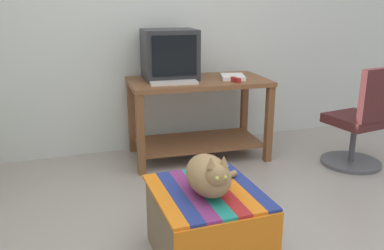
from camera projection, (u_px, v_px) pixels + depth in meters
The scene contains 9 objects.
back_wall at pixel (145, 13), 3.79m from camera, with size 8.00×0.10×2.60m, color silver.
desk at pixel (198, 105), 3.73m from camera, with size 1.27×0.74×0.73m.
tv_monitor at pixel (170, 55), 3.63m from camera, with size 0.49×0.43×0.44m.
keyboard at pixel (174, 83), 3.46m from camera, with size 0.40×0.15×0.02m, color beige.
book at pixel (233, 77), 3.69m from camera, with size 0.20×0.25×0.03m, color white.
ottoman_with_blanket at pixel (206, 225), 2.28m from camera, with size 0.57×0.65×0.42m.
cat at pixel (209, 175), 2.15m from camera, with size 0.35×0.38×0.26m.
office_chair at pixel (361, 124), 3.52m from camera, with size 0.52×0.52×0.89m.
stapler at pixel (236, 80), 3.54m from camera, with size 0.04×0.11×0.04m, color #A31E1E.
Camera 1 is at (-0.88, -1.80, 1.40)m, focal length 38.30 mm.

